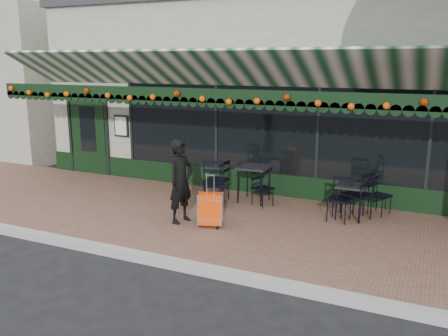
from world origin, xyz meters
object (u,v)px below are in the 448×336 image
at_px(chair_b_left, 217,180).
at_px(chair_a_left, 357,195).
at_px(suitcase, 210,210).
at_px(chair_a_front, 339,200).
at_px(woman, 181,181).
at_px(chair_b_right, 263,189).
at_px(chair_a_right, 380,196).
at_px(chair_b_front, 213,185).
at_px(cafe_table_b, 254,170).
at_px(cafe_table_a, 351,188).

bearing_deg(chair_b_left, chair_a_left, 94.40).
height_order(suitcase, chair_a_front, suitcase).
relative_size(woman, chair_b_right, 2.07).
height_order(suitcase, chair_a_right, suitcase).
bearing_deg(chair_b_front, chair_a_right, -11.14).
bearing_deg(chair_b_left, cafe_table_b, 113.82).
bearing_deg(cafe_table_a, chair_a_front, -122.05).
height_order(chair_a_right, chair_a_front, chair_a_front).
height_order(cafe_table_b, chair_a_left, chair_a_left).
bearing_deg(chair_b_front, chair_a_left, -18.67).
height_order(cafe_table_a, chair_b_front, chair_b_front).
bearing_deg(chair_b_front, suitcase, -93.94).
relative_size(cafe_table_b, chair_a_right, 1.04).
height_order(woman, chair_b_right, woman).
xyz_separation_m(cafe_table_a, chair_a_right, (0.49, 0.49, -0.22)).
relative_size(suitcase, chair_b_front, 1.03).
bearing_deg(chair_a_left, chair_a_right, 168.47).
distance_m(suitcase, chair_b_left, 1.70).
distance_m(woman, chair_b_right, 1.94).
xyz_separation_m(suitcase, chair_b_front, (-0.49, 1.13, 0.15)).
relative_size(cafe_table_a, chair_b_front, 0.70).
bearing_deg(chair_b_left, chair_a_front, 89.03).
xyz_separation_m(cafe_table_a, chair_b_right, (-1.80, 0.02, -0.21)).
bearing_deg(cafe_table_a, chair_a_left, -2.45).
distance_m(cafe_table_a, chair_a_left, 0.17).
bearing_deg(chair_b_right, cafe_table_b, 74.38).
height_order(cafe_table_a, chair_a_front, chair_a_front).
bearing_deg(cafe_table_a, chair_b_right, 179.40).
bearing_deg(chair_a_right, chair_a_left, 167.80).
xyz_separation_m(cafe_table_b, chair_a_front, (1.94, -0.53, -0.28)).
height_order(cafe_table_a, chair_b_right, chair_b_right).
bearing_deg(cafe_table_a, cafe_table_b, 172.75).
bearing_deg(chair_a_right, suitcase, 151.25).
bearing_deg(woman, chair_a_right, -46.79).
distance_m(woman, chair_a_right, 3.94).
relative_size(chair_b_left, chair_b_front, 0.95).
height_order(suitcase, chair_b_front, suitcase).
relative_size(suitcase, cafe_table_b, 1.26).
bearing_deg(cafe_table_a, chair_b_front, -170.84).
bearing_deg(woman, chair_b_front, 4.79).
height_order(cafe_table_b, chair_b_left, chair_b_left).
bearing_deg(chair_b_front, chair_b_right, -0.90).
relative_size(chair_a_left, chair_b_left, 1.07).
bearing_deg(chair_b_front, woman, -124.35).
distance_m(chair_a_right, chair_b_right, 2.34).
distance_m(chair_a_right, chair_b_left, 3.38).
relative_size(woman, chair_a_front, 1.87).
xyz_separation_m(chair_a_front, chair_b_right, (-1.64, 0.28, -0.04)).
height_order(cafe_table_b, chair_b_right, cafe_table_b).
xyz_separation_m(suitcase, cafe_table_a, (2.23, 1.57, 0.26)).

